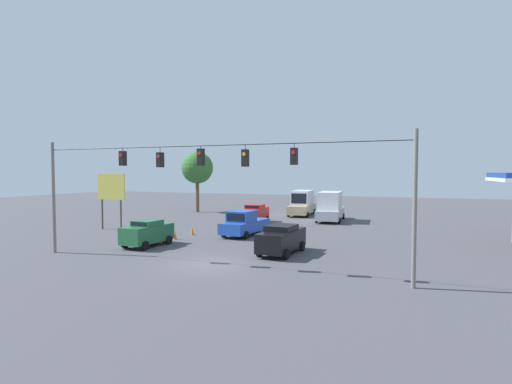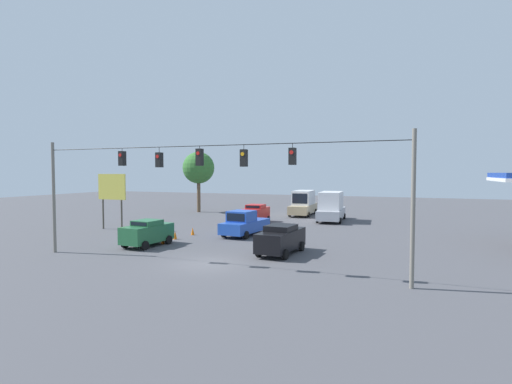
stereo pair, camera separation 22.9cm
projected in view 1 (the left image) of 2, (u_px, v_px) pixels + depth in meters
ground_plane at (209, 264)px, 23.07m from camera, size 140.00×140.00×0.00m
overhead_signal_span at (201, 180)px, 22.03m from camera, size 22.22×0.38×7.25m
sedan_red_withflow_far at (255, 213)px, 41.71m from camera, size 2.27×4.46×1.94m
sedan_black_crossing_near at (282, 239)px, 25.85m from camera, size 2.25×4.68×1.89m
sedan_green_parked_shoulder at (147, 233)px, 28.55m from camera, size 2.20×4.05×1.87m
box_truck_tan_withflow_deep at (302, 203)px, 49.39m from camera, size 2.80×7.00×3.04m
box_truck_silver_oncoming_deep at (330, 207)px, 43.33m from camera, size 2.95×7.10×3.20m
pickup_truck_blue_withflow_mid at (244, 224)px, 33.43m from camera, size 2.65×5.60×2.12m
traffic_cone_nearest at (145, 244)px, 27.79m from camera, size 0.30×0.30×0.65m
traffic_cone_second at (163, 239)px, 29.60m from camera, size 0.30×0.30×0.65m
traffic_cone_third at (175, 235)px, 31.51m from camera, size 0.30×0.30×0.65m
traffic_cone_fourth at (192, 231)px, 33.68m from camera, size 0.30×0.30×0.65m
roadside_billboard at (111, 191)px, 36.75m from camera, size 3.09×0.16×5.15m
tree_horizon_left at (197, 168)px, 53.02m from camera, size 4.22×4.22×8.03m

